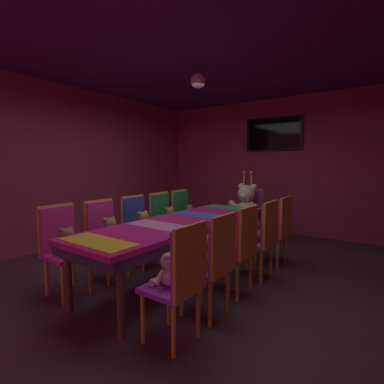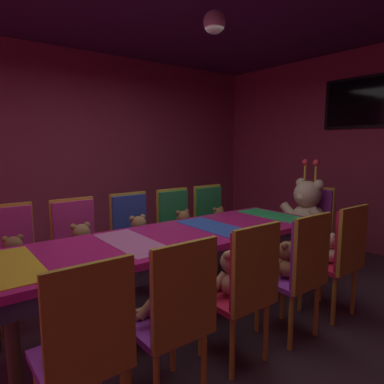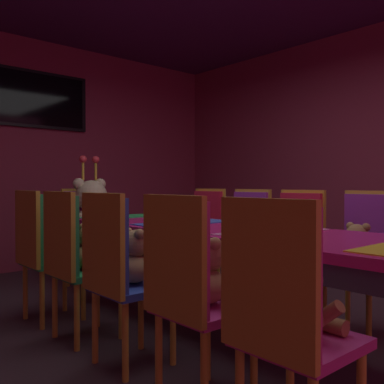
{
  "view_description": "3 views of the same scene",
  "coord_description": "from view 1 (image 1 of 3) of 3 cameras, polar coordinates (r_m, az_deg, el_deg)",
  "views": [
    {
      "loc": [
        2.16,
        -2.8,
        1.44
      ],
      "look_at": [
        -0.01,
        0.22,
        1.07
      ],
      "focal_mm": 26.97,
      "sensor_mm": 36.0,
      "label": 1
    },
    {
      "loc": [
        2.28,
        -1.58,
        1.48
      ],
      "look_at": [
        -0.17,
        0.29,
        1.05
      ],
      "focal_mm": 31.83,
      "sensor_mm": 36.0,
      "label": 2
    },
    {
      "loc": [
        -2.11,
        -2.06,
        1.03
      ],
      "look_at": [
        -0.01,
        0.32,
        0.97
      ],
      "focal_mm": 40.66,
      "sensor_mm": 36.0,
      "label": 3
    }
  ],
  "objects": [
    {
      "name": "ground_plane",
      "position": [
        3.82,
        -1.86,
        -16.51
      ],
      "size": [
        7.9,
        7.9,
        0.0
      ],
      "primitive_type": "plane",
      "color": "#3F2D38"
    },
    {
      "name": "wall_back",
      "position": [
        6.38,
        15.98,
        5.07
      ],
      "size": [
        5.2,
        0.12,
        2.8
      ],
      "primitive_type": "cube",
      "color": "#99334C",
      "rests_on": "ground_plane"
    },
    {
      "name": "wall_left",
      "position": [
        5.52,
        -23.9,
        4.75
      ],
      "size": [
        0.12,
        6.4,
        2.8
      ],
      "primitive_type": "cube",
      "color": "#99334C",
      "rests_on": "ground_plane"
    },
    {
      "name": "ceiling_panel",
      "position": [
        3.79,
        -2.01,
        26.67
      ],
      "size": [
        5.2,
        6.4,
        0.04
      ],
      "primitive_type": "cube",
      "color": "#4C1E4C"
    },
    {
      "name": "banquet_table",
      "position": [
        3.62,
        -1.89,
        -6.86
      ],
      "size": [
        0.9,
        2.93,
        0.75
      ],
      "color": "#C61E72",
      "rests_on": "ground_plane"
    },
    {
      "name": "chair_left_0",
      "position": [
        3.56,
        -24.52,
        -8.59
      ],
      "size": [
        0.42,
        0.41,
        0.98
      ],
      "color": "#CC338C",
      "rests_on": "ground_plane"
    },
    {
      "name": "teddy_left_0",
      "position": [
        3.44,
        -23.29,
        -9.21
      ],
      "size": [
        0.24,
        0.32,
        0.3
      ],
      "color": "olive",
      "rests_on": "chair_left_0"
    },
    {
      "name": "chair_left_1",
      "position": [
        3.83,
        -17.17,
        -7.35
      ],
      "size": [
        0.42,
        0.41,
        0.98
      ],
      "color": "#CC338C",
      "rests_on": "ground_plane"
    },
    {
      "name": "teddy_left_1",
      "position": [
        3.71,
        -15.79,
        -7.68
      ],
      "size": [
        0.27,
        0.35,
        0.33
      ],
      "color": "#9E7247",
      "rests_on": "chair_left_1"
    },
    {
      "name": "chair_left_2",
      "position": [
        4.21,
        -10.87,
        -6.02
      ],
      "size": [
        0.42,
        0.41,
        0.98
      ],
      "color": "#2D47B2",
      "rests_on": "ground_plane"
    },
    {
      "name": "teddy_left_2",
      "position": [
        4.1,
        -9.45,
        -6.3
      ],
      "size": [
        0.26,
        0.34,
        0.32
      ],
      "color": "#9E7247",
      "rests_on": "chair_left_2"
    },
    {
      "name": "chair_left_3",
      "position": [
        4.6,
        -5.79,
        -4.96
      ],
      "size": [
        0.42,
        0.41,
        0.98
      ],
      "color": "#268C4C",
      "rests_on": "ground_plane"
    },
    {
      "name": "teddy_left_3",
      "position": [
        4.5,
        -4.4,
        -5.23
      ],
      "size": [
        0.25,
        0.33,
        0.31
      ],
      "color": "olive",
      "rests_on": "chair_left_3"
    },
    {
      "name": "chair_left_4",
      "position": [
        5.0,
        -1.78,
        -4.07
      ],
      "size": [
        0.42,
        0.41,
        0.98
      ],
      "color": "#268C4C",
      "rests_on": "ground_plane"
    },
    {
      "name": "teddy_left_4",
      "position": [
        4.92,
        -0.45,
        -4.43
      ],
      "size": [
        0.23,
        0.3,
        0.28
      ],
      "color": "brown",
      "rests_on": "chair_left_4"
    },
    {
      "name": "chair_right_0",
      "position": [
        2.32,
        -1.82,
        -15.67
      ],
      "size": [
        0.42,
        0.41,
        0.98
      ],
      "rotation": [
        0.0,
        0.0,
        3.14
      ],
      "color": "purple",
      "rests_on": "ground_plane"
    },
    {
      "name": "teddy_right_0",
      "position": [
        2.41,
        -4.62,
        -15.31
      ],
      "size": [
        0.23,
        0.3,
        0.28
      ],
      "rotation": [
        0.0,
        0.0,
        3.14
      ],
      "color": "beige",
      "rests_on": "chair_right_0"
    },
    {
      "name": "chair_right_1",
      "position": [
        2.72,
        4.82,
        -12.46
      ],
      "size": [
        0.42,
        0.41,
        0.98
      ],
      "rotation": [
        0.0,
        0.0,
        3.14
      ],
      "color": "purple",
      "rests_on": "ground_plane"
    },
    {
      "name": "teddy_right_1",
      "position": [
        2.79,
        2.2,
        -12.07
      ],
      "size": [
        0.25,
        0.33,
        0.31
      ],
      "rotation": [
        0.0,
        0.0,
        3.14
      ],
      "color": "#9E7247",
      "rests_on": "chair_right_1"
    },
    {
      "name": "chair_right_2",
      "position": [
        3.21,
        9.81,
        -9.69
      ],
      "size": [
        0.42,
        0.41,
        0.98
      ],
      "rotation": [
        0.0,
        0.0,
        3.14
      ],
      "color": "red",
      "rests_on": "ground_plane"
    },
    {
      "name": "teddy_right_2",
      "position": [
        3.27,
        7.47,
        -9.33
      ],
      "size": [
        0.27,
        0.34,
        0.32
      ],
      "rotation": [
        0.0,
        0.0,
        3.14
      ],
      "color": "tan",
      "rests_on": "chair_right_2"
    },
    {
      "name": "chair_right_3",
      "position": [
        3.69,
        14.05,
        -7.74
      ],
      "size": [
        0.42,
        0.41,
        0.98
      ],
      "rotation": [
        0.0,
        0.0,
        3.14
      ],
      "color": "purple",
      "rests_on": "ground_plane"
    },
    {
      "name": "teddy_right_3",
      "position": [
        3.75,
        11.98,
        -7.69
      ],
      "size": [
        0.24,
        0.31,
        0.29
      ],
      "rotation": [
        0.0,
        0.0,
        3.14
      ],
      "color": "olive",
      "rests_on": "chair_right_3"
    },
    {
      "name": "chair_right_4",
      "position": [
        4.21,
        16.98,
        -6.17
      ],
      "size": [
        0.42,
        0.41,
        0.98
      ],
      "rotation": [
        0.0,
        0.0,
        3.14
      ],
      "color": "red",
      "rests_on": "ground_plane"
    },
    {
      "name": "teddy_right_4",
      "position": [
        4.26,
        15.15,
        -6.36
      ],
      "size": [
        0.21,
        0.27,
        0.26
      ],
      "rotation": [
        0.0,
        0.0,
        3.14
      ],
      "color": "beige",
      "rests_on": "chair_right_4"
    },
    {
      "name": "throne_chair",
      "position": [
        5.34,
        11.41,
        -3.56
      ],
      "size": [
        0.41,
        0.42,
        0.98
      ],
      "rotation": [
        0.0,
        0.0,
        -1.57
      ],
      "color": "purple",
      "rests_on": "ground_plane"
    },
    {
      "name": "king_teddy_bear",
      "position": [
        5.17,
        10.67,
        -2.32
      ],
      "size": [
        0.67,
        0.52,
        0.86
      ],
      "rotation": [
        0.0,
        0.0,
        -1.57
      ],
      "color": "beige",
      "rests_on": "throne_chair"
    },
    {
      "name": "wall_tv",
      "position": [
        6.32,
        15.85,
        10.97
      ],
      "size": [
        1.18,
        0.06,
        0.68
      ],
      "color": "black"
    },
    {
      "name": "pendant_light",
      "position": [
        4.16,
        1.21,
        21.13
      ],
      "size": [
        0.2,
        0.2,
        0.2
      ],
      "primitive_type": "sphere",
      "color": "white"
    }
  ]
}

